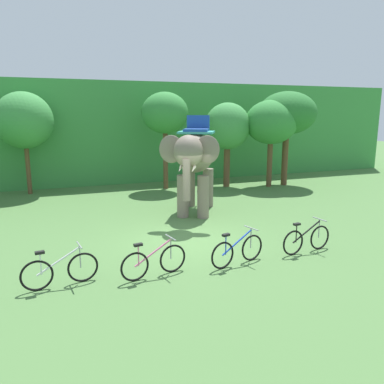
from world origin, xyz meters
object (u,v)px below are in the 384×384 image
at_px(bike_white, 60,270).
at_px(bike_blue, 238,250).
at_px(bike_pink, 154,261).
at_px(bike_black, 307,239).
at_px(tree_far_left, 24,121).
at_px(tree_left, 165,114).
at_px(tree_far_right, 227,127).
at_px(tree_right, 271,123).
at_px(elephant, 195,157).
at_px(tree_center_right, 287,114).

xyz_separation_m(bike_white, bike_blue, (4.33, -0.27, 0.00)).
xyz_separation_m(bike_pink, bike_black, (4.45, 0.09, 0.00)).
height_order(tree_far_left, bike_pink, tree_far_left).
distance_m(bike_blue, bike_black, 2.24).
xyz_separation_m(tree_left, tree_far_right, (3.21, -0.58, -0.68)).
xyz_separation_m(bike_white, bike_pink, (2.12, -0.24, 0.00)).
relative_size(tree_far_left, bike_black, 2.85).
height_order(tree_right, bike_blue, tree_right).
height_order(tree_far_right, bike_black, tree_far_right).
bearing_deg(bike_black, tree_far_right, 77.48).
bearing_deg(bike_white, bike_pink, -6.33).
bearing_deg(tree_far_right, tree_right, -21.11).
bearing_deg(bike_black, bike_white, 178.75).
height_order(tree_far_left, tree_left, tree_left).
relative_size(bike_blue, bike_black, 0.98).
xyz_separation_m(tree_right, bike_black, (-4.28, -8.92, -2.99)).
bearing_deg(bike_blue, bike_pink, 179.19).
xyz_separation_m(tree_far_left, bike_black, (7.65, -11.35, -3.13)).
relative_size(tree_far_left, bike_pink, 2.87).
distance_m(tree_far_left, bike_blue, 13.07).
bearing_deg(tree_far_left, tree_right, -11.52).
distance_m(tree_far_right, tree_right, 2.28).
distance_m(tree_far_right, bike_blue, 11.15).
bearing_deg(bike_white, bike_blue, -3.52).
distance_m(bike_pink, bike_black, 4.45).
bearing_deg(tree_left, tree_far_right, -10.23).
xyz_separation_m(elephant, bike_black, (1.43, -5.07, -1.82)).
relative_size(tree_center_right, bike_white, 2.93).
relative_size(tree_center_right, bike_black, 2.93).
height_order(tree_left, bike_pink, tree_left).
bearing_deg(tree_center_right, bike_blue, -129.42).
height_order(tree_far_right, bike_white, tree_far_right).
bearing_deg(bike_blue, tree_far_right, 65.97).
bearing_deg(tree_right, bike_white, -141.03).
xyz_separation_m(tree_far_left, bike_white, (1.08, -11.21, -3.13)).
xyz_separation_m(tree_far_left, tree_right, (11.93, -2.43, -0.14)).
bearing_deg(elephant, bike_black, -74.26).
relative_size(tree_left, bike_blue, 2.93).
bearing_deg(bike_pink, tree_center_right, 43.18).
height_order(bike_white, bike_black, same).
height_order(tree_far_right, bike_pink, tree_far_right).
bearing_deg(elephant, tree_center_right, 30.71).
xyz_separation_m(tree_far_left, bike_pink, (3.20, -11.44, -3.13)).
xyz_separation_m(tree_right, bike_blue, (-6.52, -9.04, -2.99)).
distance_m(tree_far_right, bike_pink, 12.17).
bearing_deg(tree_left, tree_right, -14.69).
bearing_deg(tree_far_left, bike_blue, -64.75).
height_order(elephant, bike_blue, elephant).
bearing_deg(bike_white, tree_left, 61.52).
relative_size(tree_far_right, bike_black, 2.58).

